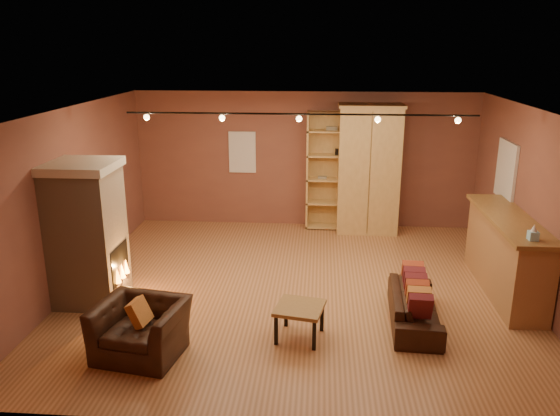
# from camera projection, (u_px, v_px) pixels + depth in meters

# --- Properties ---
(floor) EXTENTS (7.00, 7.00, 0.00)m
(floor) POSITION_uv_depth(u_px,v_px,m) (297.00, 289.00, 8.62)
(floor) COLOR brown
(floor) RESTS_ON ground
(ceiling) EXTENTS (7.00, 7.00, 0.00)m
(ceiling) POSITION_uv_depth(u_px,v_px,m) (299.00, 110.00, 7.81)
(ceiling) COLOR brown
(ceiling) RESTS_ON back_wall
(back_wall) EXTENTS (7.00, 0.02, 2.80)m
(back_wall) POSITION_uv_depth(u_px,v_px,m) (305.00, 160.00, 11.32)
(back_wall) COLOR brown
(back_wall) RESTS_ON floor
(left_wall) EXTENTS (0.02, 6.50, 2.80)m
(left_wall) POSITION_uv_depth(u_px,v_px,m) (73.00, 199.00, 8.47)
(left_wall) COLOR brown
(left_wall) RESTS_ON floor
(right_wall) EXTENTS (0.02, 6.50, 2.80)m
(right_wall) POSITION_uv_depth(u_px,v_px,m) (537.00, 209.00, 7.96)
(right_wall) COLOR brown
(right_wall) RESTS_ON floor
(fireplace) EXTENTS (1.01, 0.98, 2.12)m
(fireplace) POSITION_uv_depth(u_px,v_px,m) (88.00, 233.00, 7.96)
(fireplace) COLOR tan
(fireplace) RESTS_ON floor
(back_window) EXTENTS (0.56, 0.04, 0.86)m
(back_window) POSITION_uv_depth(u_px,v_px,m) (242.00, 152.00, 11.35)
(back_window) COLOR silver
(back_window) RESTS_ON back_wall
(bookcase) EXTENTS (0.99, 0.39, 2.43)m
(bookcase) POSITION_uv_depth(u_px,v_px,m) (331.00, 170.00, 11.20)
(bookcase) COLOR tan
(bookcase) RESTS_ON floor
(armoire) EXTENTS (1.27, 0.72, 2.60)m
(armoire) POSITION_uv_depth(u_px,v_px,m) (368.00, 169.00, 10.94)
(armoire) COLOR tan
(armoire) RESTS_ON floor
(bar_counter) EXTENTS (0.67, 2.56, 1.22)m
(bar_counter) POSITION_uv_depth(u_px,v_px,m) (506.00, 254.00, 8.35)
(bar_counter) COLOR #A9794D
(bar_counter) RESTS_ON floor
(tissue_box) EXTENTS (0.13, 0.13, 0.22)m
(tissue_box) POSITION_uv_depth(u_px,v_px,m) (533.00, 234.00, 7.18)
(tissue_box) COLOR #90CCE7
(tissue_box) RESTS_ON bar_counter
(right_window) EXTENTS (0.05, 0.90, 1.00)m
(right_window) POSITION_uv_depth(u_px,v_px,m) (506.00, 171.00, 9.23)
(right_window) COLOR silver
(right_window) RESTS_ON right_wall
(loveseat) EXTENTS (0.57, 1.64, 0.71)m
(loveseat) POSITION_uv_depth(u_px,v_px,m) (415.00, 300.00, 7.47)
(loveseat) COLOR black
(loveseat) RESTS_ON floor
(armchair) EXTENTS (1.14, 0.85, 0.91)m
(armchair) POSITION_uv_depth(u_px,v_px,m) (140.00, 320.00, 6.68)
(armchair) COLOR black
(armchair) RESTS_ON floor
(coffee_table) EXTENTS (0.70, 0.70, 0.45)m
(coffee_table) POSITION_uv_depth(u_px,v_px,m) (300.00, 311.00, 7.08)
(coffee_table) COLOR olive
(coffee_table) RESTS_ON floor
(track_rail) EXTENTS (5.20, 0.09, 0.13)m
(track_rail) POSITION_uv_depth(u_px,v_px,m) (299.00, 116.00, 8.03)
(track_rail) COLOR black
(track_rail) RESTS_ON ceiling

